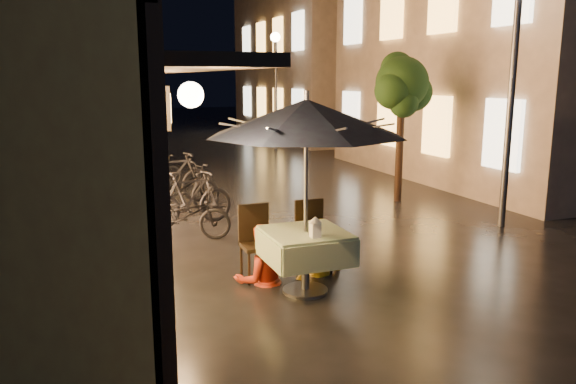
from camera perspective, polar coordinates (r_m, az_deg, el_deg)
name	(u,v)px	position (r m, az deg, el deg)	size (l,w,h in m)	color
ground	(423,286)	(7.46, 13.56, -9.23)	(90.00, 90.00, 0.00)	black
east_building_near	(527,47)	(16.81, 23.08, 13.37)	(7.30, 9.30, 6.80)	#BCA693
east_building_far	(339,54)	(26.39, 5.19, 13.75)	(7.30, 10.30, 7.30)	#BCA693
street_tree	(402,87)	(12.09, 11.53, 10.42)	(1.43, 1.20, 3.15)	black
streetlamp_near	(514,59)	(10.44, 21.98, 12.42)	(0.36, 0.36, 4.23)	#59595E
streetlamp_far	(276,69)	(20.94, -1.27, 12.37)	(0.36, 0.36, 4.23)	#59595E
cafe_table	(305,246)	(6.88, 1.79, -5.54)	(0.99, 0.99, 0.78)	#59595E
patio_umbrella	(306,118)	(6.59, 1.87, 7.55)	(2.39, 2.39, 2.46)	#59595E
cafe_chair_left	(256,238)	(7.42, -3.27, -4.66)	(0.42, 0.42, 0.97)	black
cafe_chair_right	(312,232)	(7.69, 2.43, -4.07)	(0.42, 0.42, 0.97)	black
table_lantern	(315,226)	(6.53, 2.79, -3.45)	(0.16, 0.16, 0.25)	white
person_orange	(261,226)	(7.19, -2.77, -3.42)	(0.73, 0.57, 1.50)	red
person_yellow	(318,221)	(7.49, 3.02, -2.98)	(0.94, 0.54, 1.46)	yellow
bicycle_0	(184,215)	(9.33, -10.51, -2.31)	(0.54, 1.54, 0.81)	black
bicycle_1	(190,198)	(10.13, -9.96, -0.65)	(0.47, 1.66, 1.00)	black
bicycle_2	(177,190)	(10.97, -11.22, 0.18)	(0.65, 1.86, 0.98)	black
bicycle_3	(171,178)	(11.94, -11.77, 1.39)	(0.52, 1.85, 1.11)	black
bicycle_4	(152,173)	(13.60, -13.65, 1.91)	(0.55, 1.56, 0.82)	black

